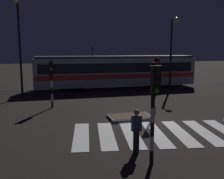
% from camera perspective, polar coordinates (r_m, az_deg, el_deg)
% --- Properties ---
extents(ground_plane, '(120.00, 120.00, 0.00)m').
position_cam_1_polar(ground_plane, '(14.35, 8.74, -7.14)').
color(ground_plane, black).
extents(rail_near, '(80.00, 0.12, 0.03)m').
position_cam_1_polar(rail_near, '(25.01, -1.56, -0.09)').
color(rail_near, '#59595E').
rests_on(rail_near, ground).
extents(rail_far, '(80.00, 0.12, 0.03)m').
position_cam_1_polar(rail_far, '(26.39, -2.26, 0.38)').
color(rail_far, '#59595E').
rests_on(rail_far, ground).
extents(crosswalk_zebra, '(9.33, 5.19, 0.02)m').
position_cam_1_polar(crosswalk_zebra, '(12.69, 12.18, -9.36)').
color(crosswalk_zebra, silver).
rests_on(crosswalk_zebra, ground).
extents(traffic_island, '(2.39, 1.52, 0.18)m').
position_cam_1_polar(traffic_island, '(14.93, 3.97, -6.06)').
color(traffic_island, slate).
rests_on(traffic_island, ground).
extents(traffic_light_median_centre, '(0.36, 0.42, 3.52)m').
position_cam_1_polar(traffic_light_median_centre, '(15.53, 9.63, 2.81)').
color(traffic_light_median_centre, black).
rests_on(traffic_light_median_centre, ground).
extents(traffic_light_kerb_mid_left, '(0.36, 0.42, 3.51)m').
position_cam_1_polar(traffic_light_kerb_mid_left, '(8.64, 9.23, -2.08)').
color(traffic_light_kerb_mid_left, black).
rests_on(traffic_light_kerb_mid_left, ground).
extents(traffic_light_corner_far_left, '(0.36, 0.42, 3.24)m').
position_cam_1_polar(traffic_light_corner_far_left, '(17.64, -13.21, 2.82)').
color(traffic_light_corner_far_left, black).
rests_on(traffic_light_corner_far_left, ground).
extents(street_lamp_trackside_left, '(0.44, 1.21, 7.75)m').
position_cam_1_polar(street_lamp_trackside_left, '(21.99, -19.75, 10.83)').
color(street_lamp_trackside_left, black).
rests_on(street_lamp_trackside_left, ground).
extents(street_lamp_trackside_right, '(0.44, 1.21, 6.69)m').
position_cam_1_polar(street_lamp_trackside_right, '(24.85, 13.15, 9.50)').
color(street_lamp_trackside_right, black).
rests_on(street_lamp_trackside_right, ground).
extents(tram, '(16.05, 2.58, 4.15)m').
position_cam_1_polar(tram, '(25.81, 0.99, 4.07)').
color(tram, '#B2BCC1').
rests_on(tram, ground).
extents(pedestrian_waiting_at_kerb, '(0.36, 0.24, 1.71)m').
position_cam_1_polar(pedestrian_waiting_at_kerb, '(9.99, 5.37, -9.04)').
color(pedestrian_waiting_at_kerb, black).
rests_on(pedestrian_waiting_at_kerb, ground).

